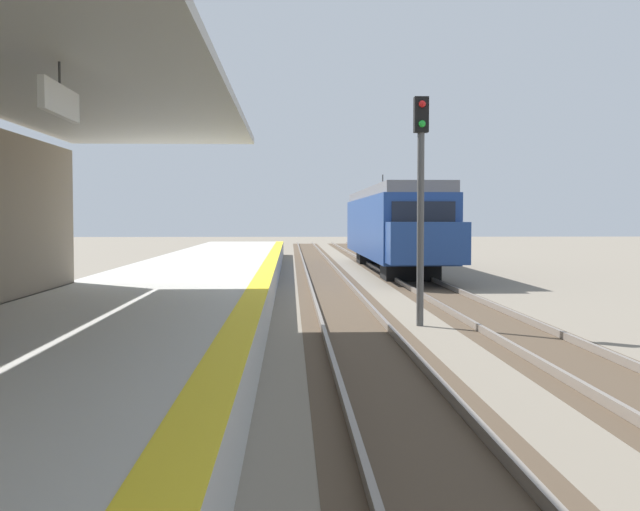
% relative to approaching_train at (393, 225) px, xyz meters
% --- Properties ---
extents(station_platform, '(5.00, 80.00, 0.91)m').
position_rel_approaching_train_xyz_m(station_platform, '(-7.80, -23.14, -1.73)').
color(station_platform, '#B7B5AD').
rests_on(station_platform, ground).
extents(track_pair_nearest_platform, '(2.34, 120.00, 0.16)m').
position_rel_approaching_train_xyz_m(track_pair_nearest_platform, '(-3.40, -19.14, -2.13)').
color(track_pair_nearest_platform, '#4C3D2D').
rests_on(track_pair_nearest_platform, ground).
extents(track_pair_middle, '(2.34, 120.00, 0.16)m').
position_rel_approaching_train_xyz_m(track_pair_middle, '(-0.00, -19.14, -2.13)').
color(track_pair_middle, '#4C3D2D').
rests_on(track_pair_middle, ground).
extents(approaching_train, '(2.93, 19.60, 4.76)m').
position_rel_approaching_train_xyz_m(approaching_train, '(0.00, 0.00, 0.00)').
color(approaching_train, navy).
rests_on(approaching_train, ground).
extents(rail_signal_post, '(0.32, 0.34, 5.20)m').
position_rel_approaching_train_xyz_m(rail_signal_post, '(-1.87, -19.19, 1.02)').
color(rail_signal_post, '#4C4C4C').
rests_on(rail_signal_post, ground).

